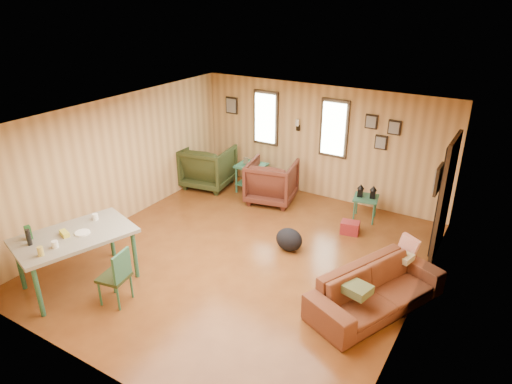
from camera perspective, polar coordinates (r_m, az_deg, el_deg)
room at (r=7.34m, az=0.62°, el=0.49°), size 5.54×6.04×2.44m
sofa at (r=6.66m, az=14.90°, el=-10.99°), size 1.39×2.13×0.81m
recliner_brown at (r=9.56m, az=1.98°, el=1.58°), size 1.12×1.08×0.98m
recliner_green at (r=10.35m, az=-5.98°, el=3.44°), size 1.15×1.09×1.04m
end_table at (r=10.05m, az=-0.60°, el=2.39°), size 0.63×0.58×0.77m
side_table at (r=9.02m, az=13.62°, el=-0.50°), size 0.54×0.54×0.73m
cooler at (r=8.60m, az=11.67°, el=-4.39°), size 0.37×0.29×0.24m
backpack at (r=7.88m, az=4.16°, el=-5.95°), size 0.55×0.47×0.41m
sofa_pillows at (r=6.82m, az=15.50°, el=-9.18°), size 0.73×1.66×0.34m
dining_table at (r=7.26m, az=-21.86°, el=-5.49°), size 1.45×1.87×1.08m
dining_chair at (r=6.78m, az=-16.95°, el=-9.81°), size 0.45×0.45×0.85m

